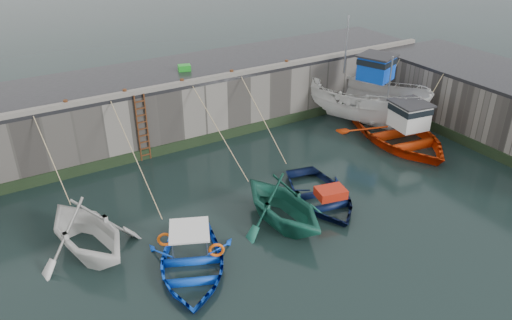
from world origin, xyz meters
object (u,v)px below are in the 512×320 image
boat_far_white (362,101)px  bollard_e (287,63)px  boat_near_blue (192,269)px  bollard_b (125,92)px  bollard_c (182,82)px  boat_near_navy (320,200)px  bollard_d (232,73)px  boat_near_white (90,251)px  boat_near_blacktrim (282,222)px  bollard_a (66,103)px  boat_far_orange (399,134)px  ladder (143,128)px  fish_crate (184,68)px

boat_far_white → bollard_e: (-3.51, 2.12, 2.09)m
boat_near_blue → bollard_b: size_ratio=16.05×
bollard_c → bollard_e: (5.80, 0.00, 0.00)m
boat_near_navy → bollard_d: bollard_d is taller
boat_near_white → bollard_b: bollard_b is taller
boat_near_blue → boat_near_blacktrim: boat_near_blacktrim is taller
bollard_e → boat_near_white: bearing=-154.1°
bollard_a → boat_far_white: bearing=-8.3°
boat_near_navy → boat_far_orange: 7.07m
ladder → boat_far_white: size_ratio=0.40×
boat_far_orange → bollard_a: (-14.49, 4.95, 2.86)m
boat_near_blue → bollard_a: bearing=124.1°
boat_far_white → boat_far_orange: size_ratio=1.11×
boat_near_white → boat_near_blacktrim: boat_near_white is taller
bollard_a → bollard_d: bearing=0.0°
boat_near_navy → bollard_a: 11.22m
boat_far_orange → fish_crate: (-8.35, 6.85, 2.87)m
boat_far_orange → bollard_c: boat_far_orange is taller
boat_near_blacktrim → bollard_e: size_ratio=15.31×
bollard_b → bollard_c: (2.70, 0.00, 0.00)m
boat_near_blacktrim → boat_near_white: bearing=159.6°
boat_near_blue → boat_near_white: bearing=157.7°
boat_far_white → bollard_b: (-12.01, 2.12, 2.09)m
boat_near_blacktrim → bollard_e: bearing=51.6°
bollard_c → boat_far_white: bearing=-12.8°
fish_crate → bollard_c: bearing=-100.1°
ladder → fish_crate: fish_crate is taller
bollard_b → bollard_c: bearing=0.0°
bollard_e → bollard_c: bearing=180.0°
boat_near_white → boat_near_blue: bearing=-58.7°
bollard_c → bollard_e: same height
boat_near_white → bollard_b: (3.52, 5.83, 3.30)m
boat_near_blue → bollard_c: bearing=90.5°
boat_far_white → bollard_d: bearing=141.0°
boat_near_blue → boat_near_navy: size_ratio=1.00×
boat_near_white → boat_near_blacktrim: bearing=-29.5°
ladder → bollard_a: bearing=173.6°
bollard_a → bollard_c: size_ratio=1.00×
bollard_d → bollard_e: 3.20m
fish_crate → boat_near_blue: bearing=-97.2°
ladder → bollard_e: 8.19m
boat_far_white → bollard_e: 4.60m
boat_far_white → bollard_c: size_ratio=28.51×
boat_near_blacktrim → boat_far_orange: size_ratio=0.60×
boat_near_blacktrim → boat_far_white: 10.60m
boat_near_white → boat_near_navy: boat_near_white is taller
ladder → boat_near_white: bearing=-126.2°
boat_far_white → bollard_d: size_ratio=28.51×
bollard_d → bollard_e: (3.20, 0.00, 0.00)m
boat_near_white → bollard_e: bollard_e is taller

